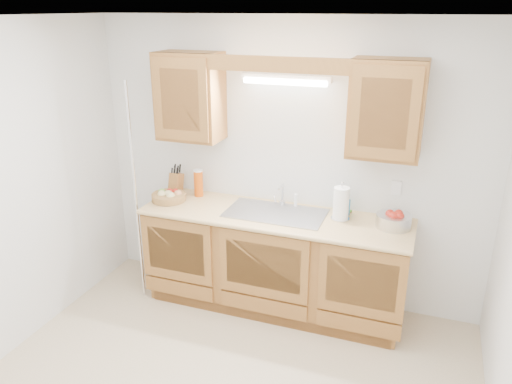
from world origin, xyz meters
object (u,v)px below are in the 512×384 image
at_px(knife_block, 176,183).
at_px(paper_towel, 341,204).
at_px(fruit_basket, 169,196).
at_px(apple_bowl, 394,220).

height_order(knife_block, paper_towel, paper_towel).
distance_m(fruit_basket, apple_bowl, 1.98).
xyz_separation_m(knife_block, paper_towel, (1.57, -0.08, 0.03)).
height_order(fruit_basket, apple_bowl, apple_bowl).
xyz_separation_m(fruit_basket, apple_bowl, (1.97, 0.09, 0.02)).
bearing_deg(paper_towel, fruit_basket, -175.96).
relative_size(paper_towel, apple_bowl, 1.06).
bearing_deg(fruit_basket, paper_towel, 4.04).
bearing_deg(apple_bowl, paper_towel, 177.93).
height_order(fruit_basket, knife_block, knife_block).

